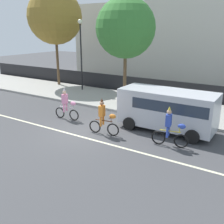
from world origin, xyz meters
TOP-DOWN VIEW (x-y plane):
  - ground_plane at (0.00, 0.00)m, footprint 80.00×80.00m
  - road_centre_line at (0.00, -0.50)m, footprint 36.00×0.14m
  - sidewalk_curb at (0.00, 6.50)m, footprint 60.00×5.00m
  - fence_line at (0.00, 9.40)m, footprint 40.00×0.08m
  - building_backdrop at (2.04, 18.00)m, footprint 28.00×8.00m
  - parade_cyclist_pink at (-2.11, 1.21)m, footprint 1.72×0.50m
  - parade_cyclist_orange at (1.13, 0.42)m, footprint 1.72×0.51m
  - parade_cyclist_cobalt at (4.53, 0.85)m, footprint 1.71×0.53m
  - parked_van_silver at (3.70, 2.70)m, footprint 5.00×2.22m
  - street_lamp_post at (-6.08, 7.64)m, footprint 0.36×0.36m
  - street_tree_near_lamp at (-9.41, 8.22)m, footprint 4.88×4.88m
  - street_tree_far_corner at (-0.93, 6.14)m, footprint 4.09×4.09m
  - pedestrian_onlooker at (1.84, 5.36)m, footprint 0.32×0.20m

SIDE VIEW (x-z plane):
  - ground_plane at x=0.00m, z-range 0.00..0.00m
  - road_centre_line at x=0.00m, z-range 0.00..0.01m
  - sidewalk_curb at x=0.00m, z-range 0.00..0.15m
  - fence_line at x=0.00m, z-range 0.00..1.40m
  - parade_cyclist_pink at x=-2.11m, z-range -0.12..1.80m
  - parade_cyclist_orange at x=1.13m, z-range -0.12..1.80m
  - parade_cyclist_cobalt at x=4.53m, z-range -0.12..1.80m
  - pedestrian_onlooker at x=1.84m, z-range 0.20..1.82m
  - parked_van_silver at x=3.70m, z-range 0.19..2.37m
  - building_backdrop at x=2.04m, z-range 0.00..7.84m
  - street_lamp_post at x=-6.08m, z-range 1.06..6.92m
  - street_tree_far_corner at x=-0.93m, z-range 1.69..8.89m
  - street_tree_near_lamp at x=-9.41m, z-range 1.99..10.59m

